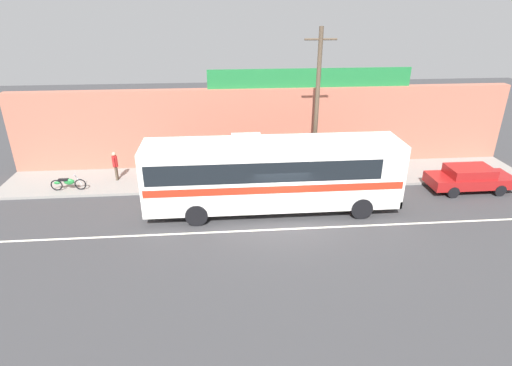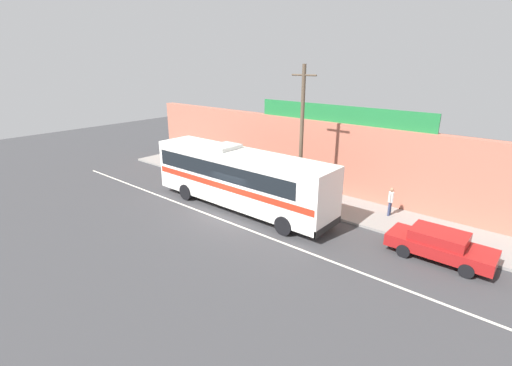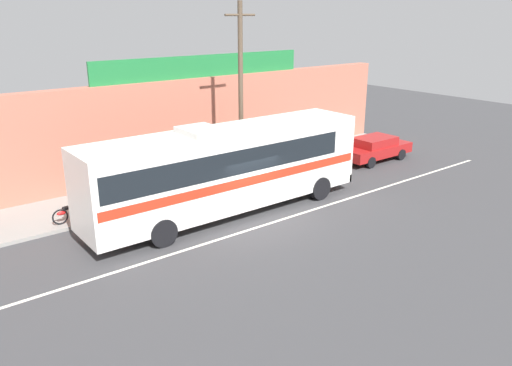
% 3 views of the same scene
% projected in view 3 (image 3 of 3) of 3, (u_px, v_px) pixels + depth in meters
% --- Properties ---
extents(ground_plane, '(70.00, 70.00, 0.00)m').
position_uv_depth(ground_plane, '(251.00, 219.00, 20.47)').
color(ground_plane, '#3A3A3D').
extents(sidewalk_slab, '(30.00, 3.60, 0.14)m').
position_uv_depth(sidewalk_slab, '(186.00, 185.00, 24.33)').
color(sidewalk_slab, gray).
rests_on(sidewalk_slab, ground_plane).
extents(storefront_facade, '(30.00, 0.70, 4.80)m').
position_uv_depth(storefront_facade, '(162.00, 130.00, 25.19)').
color(storefront_facade, '#B26651').
rests_on(storefront_facade, ground_plane).
extents(storefront_billboard, '(12.12, 0.12, 1.10)m').
position_uv_depth(storefront_billboard, '(205.00, 66.00, 25.78)').
color(storefront_billboard, '#1E7538').
rests_on(storefront_billboard, storefront_facade).
extents(road_center_stripe, '(30.00, 0.14, 0.01)m').
position_uv_depth(road_center_stripe, '(264.00, 225.00, 19.87)').
color(road_center_stripe, silver).
rests_on(road_center_stripe, ground_plane).
extents(intercity_bus, '(12.22, 2.65, 3.78)m').
position_uv_depth(intercity_bus, '(226.00, 166.00, 20.42)').
color(intercity_bus, white).
rests_on(intercity_bus, ground_plane).
extents(parked_car, '(4.48, 1.83, 1.37)m').
position_uv_depth(parked_car, '(375.00, 148.00, 28.30)').
color(parked_car, maroon).
rests_on(parked_car, ground_plane).
extents(utility_pole, '(1.60, 0.22, 8.30)m').
position_uv_depth(utility_pole, '(241.00, 93.00, 23.14)').
color(utility_pole, brown).
rests_on(utility_pole, sidewalk_slab).
extents(motorcycle_green, '(1.87, 0.56, 0.94)m').
position_uv_depth(motorcycle_green, '(75.00, 211.00, 19.83)').
color(motorcycle_green, black).
rests_on(motorcycle_green, sidewalk_slab).
extents(pedestrian_far_left, '(0.30, 0.48, 1.67)m').
position_uv_depth(pedestrian_far_left, '(291.00, 140.00, 28.52)').
color(pedestrian_far_left, navy).
rests_on(pedestrian_far_left, sidewalk_slab).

